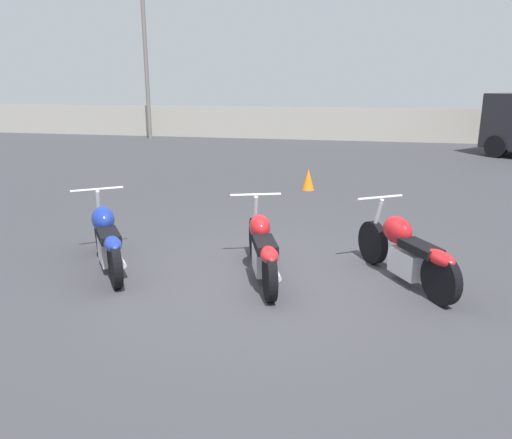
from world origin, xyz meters
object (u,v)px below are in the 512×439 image
object	(u,v)px
motorcycle_slot_2	(406,251)
light_pole_right	(145,39)
traffic_cone_far	(308,179)
motorcycle_slot_0	(107,238)
motorcycle_slot_1	(262,249)

from	to	relation	value
motorcycle_slot_2	light_pole_right	bearing A→B (deg)	92.61
motorcycle_slot_2	traffic_cone_far	size ratio (longest dim) A/B	3.56
motorcycle_slot_0	motorcycle_slot_1	bearing A→B (deg)	-33.43
light_pole_right	motorcycle_slot_2	size ratio (longest dim) A/B	3.86
light_pole_right	motorcycle_slot_2	bearing A→B (deg)	-55.99
motorcycle_slot_1	motorcycle_slot_2	bearing A→B (deg)	-11.07
motorcycle_slot_1	traffic_cone_far	world-z (taller)	motorcycle_slot_1
motorcycle_slot_2	traffic_cone_far	distance (m)	5.32
motorcycle_slot_0	traffic_cone_far	xyz separation A→B (m)	(2.04, 5.35, -0.17)
traffic_cone_far	motorcycle_slot_2	bearing A→B (deg)	-71.35
motorcycle_slot_1	motorcycle_slot_2	size ratio (longest dim) A/B	1.09
motorcycle_slot_0	motorcycle_slot_1	distance (m)	2.03
motorcycle_slot_1	motorcycle_slot_2	xyz separation A→B (m)	(1.71, 0.24, 0.01)
motorcycle_slot_2	motorcycle_slot_1	bearing A→B (deg)	156.48
motorcycle_slot_1	traffic_cone_far	size ratio (longest dim) A/B	3.89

